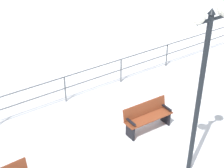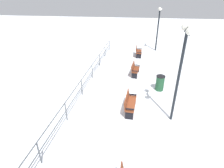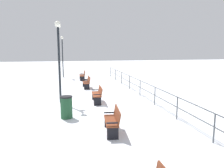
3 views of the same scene
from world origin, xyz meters
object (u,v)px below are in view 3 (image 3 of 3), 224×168
object	(u,v)px
bench_nearest	(83,75)
bench_third	(98,94)
trash_bin	(66,107)
bench_fourth	(113,120)
lamppost_middle	(59,45)
bench_second	(87,82)
lamppost_near	(62,47)

from	to	relation	value
bench_nearest	bench_third	size ratio (longest dim) A/B	1.04
bench_third	trash_bin	world-z (taller)	trash_bin
bench_fourth	lamppost_middle	world-z (taller)	lamppost_middle
bench_fourth	lamppost_middle	distance (m)	5.94
bench_second	lamppost_middle	xyz separation A→B (m)	(1.83, 4.20, 2.70)
lamppost_middle	trash_bin	size ratio (longest dim) A/B	4.51
bench_second	lamppost_middle	bearing A→B (deg)	65.87
bench_fourth	lamppost_near	bearing A→B (deg)	-77.25
trash_bin	lamppost_near	bearing A→B (deg)	-88.67
bench_nearest	lamppost_near	bearing A→B (deg)	-49.10
lamppost_near	trash_bin	size ratio (longest dim) A/B	4.30
lamppost_near	bench_third	bearing A→B (deg)	100.04
bench_nearest	bench_fourth	xyz separation A→B (m)	(-0.09, 13.69, 0.01)
bench_second	lamppost_near	bearing A→B (deg)	-75.49
lamppost_middle	trash_bin	bearing A→B (deg)	96.40
bench_nearest	bench_second	xyz separation A→B (m)	(0.02, 4.56, 0.00)
lamppost_middle	lamppost_near	bearing A→B (deg)	-90.00
bench_second	lamppost_near	world-z (taller)	lamppost_near
trash_bin	lamppost_middle	bearing A→B (deg)	-83.60
bench_second	trash_bin	world-z (taller)	trash_bin
bench_nearest	bench_fourth	world-z (taller)	bench_fourth
lamppost_near	lamppost_middle	bearing A→B (deg)	90.00
lamppost_middle	trash_bin	xyz separation A→B (m)	(-0.32, 2.88, -2.67)
bench_second	lamppost_middle	world-z (taller)	lamppost_middle
bench_third	bench_fourth	xyz separation A→B (m)	(0.08, 4.56, -0.00)
bench_nearest	lamppost_middle	world-z (taller)	lamppost_middle
bench_second	bench_third	world-z (taller)	bench_second
lamppost_middle	bench_fourth	bearing A→B (deg)	111.46
bench_fourth	trash_bin	world-z (taller)	trash_bin
bench_third	lamppost_near	distance (m)	11.87
trash_bin	bench_second	bearing A→B (deg)	-102.06
bench_second	bench_nearest	bearing A→B (deg)	-90.70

